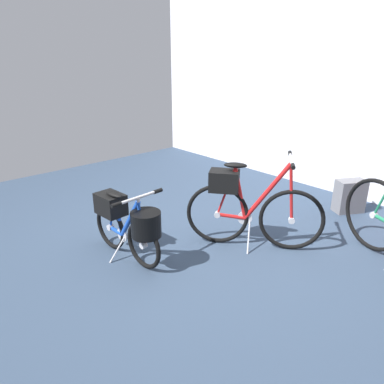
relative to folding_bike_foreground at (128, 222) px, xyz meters
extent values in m
plane|color=#2D3D51|center=(0.29, 0.48, -0.38)|extent=(6.91, 6.91, 0.00)
cube|color=silver|center=(0.29, 3.12, 1.22)|extent=(6.91, 0.10, 3.20)
torus|color=black|center=(0.21, 0.01, -0.15)|extent=(0.45, 0.07, 0.44)
cylinder|color=#B7B7BC|center=(0.21, 0.01, -0.15)|extent=(0.06, 0.05, 0.06)
torus|color=black|center=(-0.30, -0.02, -0.15)|extent=(0.45, 0.07, 0.44)
cylinder|color=#B7B7BC|center=(-0.30, -0.02, -0.15)|extent=(0.06, 0.05, 0.06)
cylinder|color=#1947B2|center=(-0.20, -0.01, -0.16)|extent=(0.20, 0.05, 0.05)
cylinder|color=#1947B2|center=(0.03, 0.00, 0.04)|extent=(0.31, 0.07, 0.43)
cylinder|color=#1947B2|center=(-0.15, -0.01, 0.02)|extent=(0.12, 0.04, 0.37)
cylinder|color=#1947B2|center=(-0.20, -0.01, -0.16)|extent=(0.20, 0.04, 0.04)
cylinder|color=#1947B2|center=(0.19, 0.01, 0.05)|extent=(0.07, 0.03, 0.40)
cylinder|color=#1947B2|center=(-0.24, -0.02, 0.02)|extent=(0.13, 0.03, 0.36)
ellipsoid|color=black|center=(-0.19, -0.01, 0.22)|extent=(0.23, 0.11, 0.05)
cylinder|color=#B7B7BC|center=(0.17, 0.01, 0.27)|extent=(0.03, 0.03, 0.04)
cylinder|color=#B7B7BC|center=(0.17, 0.01, 0.29)|extent=(0.06, 0.44, 0.03)
cylinder|color=black|center=(0.18, -0.21, 0.29)|extent=(0.04, 0.09, 0.04)
cylinder|color=black|center=(0.15, 0.23, 0.29)|extent=(0.04, 0.09, 0.04)
cylinder|color=#B7B7BC|center=(-0.11, -0.01, -0.16)|extent=(0.14, 0.02, 0.14)
cylinder|color=#B7B7BC|center=(-0.06, -0.09, -0.28)|extent=(0.03, 0.19, 0.21)
cylinder|color=black|center=(0.26, 0.02, 0.07)|extent=(0.28, 0.28, 0.22)
cube|color=black|center=(-0.26, -0.02, 0.10)|extent=(0.29, 0.22, 0.20)
torus|color=black|center=(0.89, 1.26, -0.07)|extent=(0.52, 0.41, 0.62)
cylinder|color=#B7B7BC|center=(0.89, 1.26, -0.07)|extent=(0.08, 0.08, 0.06)
torus|color=black|center=(0.32, 0.83, -0.07)|extent=(0.52, 0.41, 0.62)
cylinder|color=#B7B7BC|center=(0.32, 0.83, -0.07)|extent=(0.08, 0.08, 0.06)
cylinder|color=red|center=(0.43, 0.91, -0.07)|extent=(0.24, 0.19, 0.05)
cylinder|color=red|center=(0.69, 1.11, 0.21)|extent=(0.36, 0.29, 0.60)
cylinder|color=red|center=(0.49, 0.96, 0.18)|extent=(0.14, 0.12, 0.52)
cylinder|color=red|center=(0.43, 0.91, -0.07)|extent=(0.23, 0.18, 0.04)
cylinder|color=red|center=(0.86, 1.24, 0.21)|extent=(0.09, 0.07, 0.56)
cylinder|color=red|center=(0.38, 0.88, 0.18)|extent=(0.15, 0.12, 0.50)
ellipsoid|color=black|center=(0.44, 0.92, 0.45)|extent=(0.23, 0.20, 0.05)
cylinder|color=#B7B7BC|center=(0.84, 1.23, 0.51)|extent=(0.03, 0.03, 0.04)
cylinder|color=#B7B7BC|center=(0.84, 1.23, 0.53)|extent=(0.29, 0.37, 0.03)
cylinder|color=black|center=(0.97, 1.05, 0.53)|extent=(0.08, 0.09, 0.04)
cylinder|color=black|center=(0.71, 1.40, 0.53)|extent=(0.08, 0.09, 0.04)
cylinder|color=#B7B7BC|center=(0.53, 0.99, -0.08)|extent=(0.12, 0.10, 0.14)
cylinder|color=#B7B7BC|center=(0.63, 0.95, -0.24)|extent=(0.13, 0.16, 0.29)
cube|color=black|center=(0.36, 0.86, 0.29)|extent=(0.34, 0.33, 0.20)
torus|color=black|center=(1.40, 1.87, -0.02)|extent=(0.68, 0.29, 0.71)
cylinder|color=#B7B7BC|center=(1.40, 1.87, -0.02)|extent=(0.07, 0.07, 0.06)
cube|color=slate|center=(0.84, 2.58, -0.18)|extent=(0.33, 0.39, 0.40)
cube|color=gray|center=(0.74, 2.63, -0.24)|extent=(0.15, 0.22, 0.18)
camera|label=1|loc=(2.58, -1.54, 1.41)|focal=33.80mm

